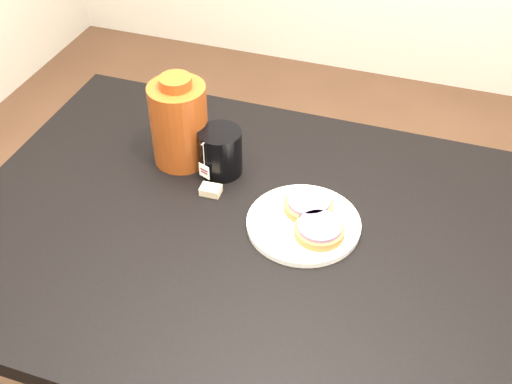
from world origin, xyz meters
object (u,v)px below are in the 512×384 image
plate (304,223)px  bagel_front (319,230)px  table (286,265)px  teabag_pouch (211,190)px  bagel_back (309,204)px  bagel_package (179,123)px  mug (220,151)px

plate → bagel_front: size_ratio=1.63×
table → bagel_front: (0.06, 0.02, 0.11)m
table → bagel_front: 0.13m
teabag_pouch → bagel_back: bearing=1.6°
table → bagel_back: 0.14m
plate → bagel_front: 0.05m
teabag_pouch → bagel_package: 0.17m
plate → bagel_front: (0.04, -0.03, 0.02)m
table → bagel_back: (0.02, 0.08, 0.11)m
bagel_front → bagel_package: (-0.37, 0.16, 0.08)m
table → bagel_back: size_ratio=12.67×
bagel_package → bagel_back: bearing=-15.1°
plate → bagel_package: bagel_package is taller
mug → table: bearing=-16.2°
plate → bagel_back: 0.04m
table → plate: 0.10m
bagel_back → mug: size_ratio=0.71×
bagel_front → table: bearing=-165.0°
table → teabag_pouch: teabag_pouch is taller
bagel_front → mug: size_ratio=0.95×
bagel_back → teabag_pouch: bagel_back is taller
bagel_front → mug: 0.31m
table → mug: 0.30m
mug → teabag_pouch: 0.10m
mug → teabag_pouch: mug is taller
table → bagel_package: 0.40m
table → plate: bearing=62.0°
table → mug: mug is taller
plate → teabag_pouch: bearing=171.0°
bagel_front → teabag_pouch: (-0.26, 0.06, -0.02)m
table → mug: size_ratio=9.04×
plate → bagel_package: bearing=158.5°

